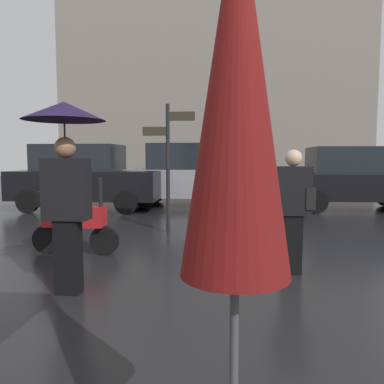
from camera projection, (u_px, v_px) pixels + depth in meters
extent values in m
cone|color=maroon|center=(237.00, 86.00, 1.40)|extent=(0.43, 0.43, 1.44)
cube|color=black|center=(68.00, 257.00, 4.22)|extent=(0.28, 0.18, 0.84)
cube|color=black|center=(66.00, 189.00, 4.15)|extent=(0.50, 0.23, 0.68)
sphere|color=#936B4C|center=(65.00, 148.00, 4.11)|extent=(0.23, 0.23, 0.23)
cylinder|color=black|center=(65.00, 134.00, 4.10)|extent=(0.02, 0.02, 0.30)
cone|color=#1F1436|center=(64.00, 111.00, 4.07)|extent=(0.90, 0.90, 0.20)
cube|color=black|center=(291.00, 244.00, 4.95)|extent=(0.26, 0.16, 0.79)
cube|color=black|center=(293.00, 191.00, 4.89)|extent=(0.47, 0.21, 0.64)
sphere|color=beige|center=(294.00, 158.00, 4.85)|extent=(0.22, 0.22, 0.22)
cube|color=black|center=(309.00, 198.00, 4.88)|extent=(0.12, 0.24, 0.28)
cylinder|color=black|center=(104.00, 240.00, 5.94)|extent=(0.46, 0.09, 0.46)
cylinder|color=black|center=(47.00, 239.00, 6.03)|extent=(0.46, 0.09, 0.46)
cube|color=red|center=(75.00, 216.00, 5.95)|extent=(0.95, 0.32, 0.32)
cube|color=black|center=(48.00, 199.00, 5.96)|extent=(0.28, 0.28, 0.24)
cylinder|color=black|center=(101.00, 195.00, 5.88)|extent=(0.06, 0.06, 0.55)
cube|color=black|center=(88.00, 185.00, 11.25)|extent=(4.35, 1.78, 0.84)
cube|color=black|center=(80.00, 158.00, 11.20)|extent=(2.39, 1.64, 0.77)
cylinder|color=black|center=(141.00, 196.00, 12.04)|extent=(0.64, 0.18, 0.64)
cylinder|color=black|center=(126.00, 203.00, 10.28)|extent=(0.64, 0.18, 0.64)
cylinder|color=black|center=(56.00, 196.00, 12.30)|extent=(0.64, 0.18, 0.64)
cylinder|color=black|center=(28.00, 202.00, 10.54)|extent=(0.64, 0.18, 0.64)
cube|color=black|center=(354.00, 186.00, 11.22)|extent=(4.00, 1.75, 0.76)
cube|color=black|center=(348.00, 160.00, 11.17)|extent=(2.20, 1.61, 0.79)
cylinder|color=black|center=(304.00, 196.00, 12.24)|extent=(0.64, 0.18, 0.64)
cylinder|color=black|center=(316.00, 202.00, 10.50)|extent=(0.64, 0.18, 0.64)
cube|color=gray|center=(191.00, 183.00, 12.16)|extent=(4.04, 1.67, 0.88)
cube|color=black|center=(184.00, 156.00, 12.11)|extent=(2.22, 1.54, 0.82)
cylinder|color=black|center=(231.00, 194.00, 12.91)|extent=(0.61, 0.18, 0.61)
cylinder|color=black|center=(231.00, 199.00, 11.26)|extent=(0.61, 0.18, 0.61)
cylinder|color=black|center=(156.00, 194.00, 13.15)|extent=(0.61, 0.18, 0.61)
cylinder|color=black|center=(145.00, 199.00, 11.50)|extent=(0.61, 0.18, 0.61)
cylinder|color=black|center=(168.00, 169.00, 7.71)|extent=(0.08, 0.08, 2.64)
cube|color=#33281E|center=(181.00, 116.00, 7.59)|extent=(0.56, 0.04, 0.18)
cube|color=#33281E|center=(155.00, 131.00, 7.67)|extent=(0.52, 0.04, 0.18)
cube|color=gray|center=(213.00, 49.00, 18.05)|extent=(14.43, 2.87, 13.65)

